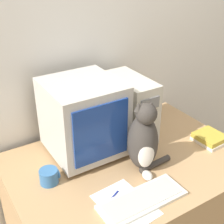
{
  "coord_description": "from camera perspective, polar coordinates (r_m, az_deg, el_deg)",
  "views": [
    {
      "loc": [
        -0.84,
        -0.7,
        1.82
      ],
      "look_at": [
        -0.07,
        0.53,
        1.04
      ],
      "focal_mm": 50.0,
      "sensor_mm": 36.0,
      "label": 1
    }
  ],
  "objects": [
    {
      "name": "desk",
      "position": [
        2.03,
        2.93,
        -17.18
      ],
      "size": [
        1.32,
        0.92,
        0.74
      ],
      "color": "tan",
      "rests_on": "ground_plane"
    },
    {
      "name": "wall_back",
      "position": [
        1.96,
        -5.29,
        11.28
      ],
      "size": [
        7.0,
        0.05,
        2.5
      ],
      "color": "silver",
      "rests_on": "ground_plane"
    },
    {
      "name": "keyboard",
      "position": [
        1.54,
        5.56,
        -15.7
      ],
      "size": [
        0.43,
        0.16,
        0.02
      ],
      "color": "silver",
      "rests_on": "desk"
    },
    {
      "name": "mug",
      "position": [
        1.65,
        -11.39,
        -11.45
      ],
      "size": [
        0.1,
        0.1,
        0.08
      ],
      "color": "#33669E",
      "rests_on": "desk"
    },
    {
      "name": "cat",
      "position": [
        1.64,
        5.8,
        -5.19
      ],
      "size": [
        0.27,
        0.25,
        0.41
      ],
      "rotation": [
        0.0,
        0.0,
        -0.34
      ],
      "color": "#38332D",
      "rests_on": "desk"
    },
    {
      "name": "book_stack",
      "position": [
        2.02,
        17.41,
        -4.59
      ],
      "size": [
        0.17,
        0.18,
        0.05
      ],
      "color": "beige",
      "rests_on": "desk"
    },
    {
      "name": "computer_tower",
      "position": [
        1.93,
        3.27,
        0.94
      ],
      "size": [
        0.18,
        0.39,
        0.38
      ],
      "color": "beige",
      "rests_on": "desk"
    },
    {
      "name": "pen",
      "position": [
        1.53,
        -0.51,
        -15.99
      ],
      "size": [
        0.15,
        0.08,
        0.01
      ],
      "color": "navy",
      "rests_on": "desk"
    },
    {
      "name": "crt_monitor",
      "position": [
        1.74,
        -5.26,
        -1.05
      ],
      "size": [
        0.39,
        0.41,
        0.44
      ],
      "color": "#BCB7AD",
      "rests_on": "desk"
    },
    {
      "name": "paper_sheet",
      "position": [
        1.52,
        2.47,
        -16.58
      ],
      "size": [
        0.23,
        0.31,
        0.0
      ],
      "color": "white",
      "rests_on": "desk"
    }
  ]
}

